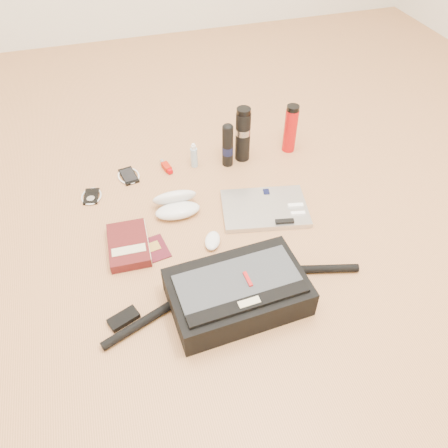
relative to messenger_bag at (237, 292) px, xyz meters
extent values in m
plane|color=#B97E4D|center=(0.03, 0.27, -0.06)|extent=(4.00, 4.00, 0.00)
cube|color=black|center=(0.00, 0.00, 0.00)|extent=(0.45, 0.29, 0.11)
cube|color=#313439|center=(0.00, -0.01, 0.06)|extent=(0.40, 0.21, 0.01)
cube|color=black|center=(0.01, -0.09, 0.06)|extent=(0.39, 0.06, 0.01)
cube|color=beige|center=(0.01, -0.09, 0.06)|extent=(0.07, 0.03, 0.02)
cube|color=#A71315|center=(0.03, -0.01, 0.06)|extent=(0.01, 0.06, 0.02)
cylinder|color=black|center=(-0.32, 0.00, -0.04)|extent=(0.26, 0.12, 0.03)
cylinder|color=black|center=(0.32, 0.04, -0.04)|extent=(0.27, 0.10, 0.03)
cube|color=black|center=(-0.37, 0.04, -0.05)|extent=(0.11, 0.08, 0.02)
cube|color=#B3B3B5|center=(0.24, 0.39, -0.04)|extent=(0.38, 0.30, 0.02)
cube|color=black|center=(0.28, 0.47, -0.03)|extent=(0.03, 0.04, 0.00)
cube|color=white|center=(0.36, 0.36, -0.03)|extent=(0.06, 0.03, 0.01)
cube|color=white|center=(0.35, 0.31, -0.03)|extent=(0.06, 0.03, 0.01)
cube|color=black|center=(0.29, 0.28, -0.03)|extent=(0.07, 0.03, 0.01)
cube|color=#471112|center=(-0.31, 0.34, -0.04)|extent=(0.15, 0.22, 0.04)
cube|color=beige|center=(-0.24, 0.34, -0.04)|extent=(0.01, 0.21, 0.03)
cube|color=beige|center=(-0.31, 0.30, -0.02)|extent=(0.12, 0.04, 0.00)
cube|color=#49101B|center=(-0.22, 0.31, -0.05)|extent=(0.11, 0.14, 0.00)
cube|color=gold|center=(-0.22, 0.32, -0.05)|extent=(0.05, 0.05, 0.00)
ellipsoid|color=white|center=(0.00, 0.28, -0.04)|extent=(0.09, 0.11, 0.03)
ellipsoid|color=silver|center=(-0.09, 0.46, -0.03)|extent=(0.18, 0.09, 0.05)
ellipsoid|color=silver|center=(-0.09, 0.52, -0.01)|extent=(0.18, 0.10, 0.10)
ellipsoid|color=black|center=(-0.13, 0.46, -0.03)|extent=(0.05, 0.03, 0.02)
ellipsoid|color=black|center=(-0.06, 0.46, -0.03)|extent=(0.05, 0.03, 0.02)
cylinder|color=black|center=(-0.09, 0.46, -0.02)|extent=(0.03, 0.01, 0.01)
cube|color=black|center=(-0.41, 0.67, -0.05)|extent=(0.08, 0.11, 0.01)
cylinder|color=#B2B2B5|center=(-0.42, 0.65, -0.05)|extent=(0.04, 0.04, 0.00)
torus|color=silver|center=(-0.41, 0.67, -0.05)|extent=(0.10, 0.10, 0.01)
cube|color=black|center=(-0.25, 0.76, -0.05)|extent=(0.08, 0.13, 0.01)
cube|color=black|center=(-0.25, 0.76, -0.04)|extent=(0.07, 0.10, 0.00)
torus|color=white|center=(-0.25, 0.76, -0.05)|extent=(0.11, 0.11, 0.01)
cube|color=#A91808|center=(-0.08, 0.77, -0.04)|extent=(0.04, 0.06, 0.03)
cube|color=#BF0309|center=(-0.07, 0.73, -0.04)|extent=(0.02, 0.02, 0.02)
cylinder|color=#AFAFB1|center=(-0.09, 0.80, -0.04)|extent=(0.03, 0.04, 0.02)
cylinder|color=#94B2C8|center=(0.05, 0.76, -0.01)|extent=(0.03, 0.03, 0.09)
cylinder|color=silver|center=(0.05, 0.76, 0.04)|extent=(0.02, 0.02, 0.02)
cylinder|color=white|center=(0.05, 0.76, 0.06)|extent=(0.01, 0.01, 0.01)
cylinder|color=black|center=(0.19, 0.73, 0.04)|extent=(0.05, 0.05, 0.20)
cylinder|color=black|center=(0.19, 0.73, 0.02)|extent=(0.05, 0.05, 0.04)
ellipsoid|color=black|center=(0.19, 0.73, 0.14)|extent=(0.05, 0.05, 0.02)
cylinder|color=black|center=(0.27, 0.75, 0.06)|extent=(0.08, 0.08, 0.23)
cylinder|color=#9B9B9D|center=(0.27, 0.75, 0.09)|extent=(0.08, 0.08, 0.03)
cylinder|color=black|center=(0.27, 0.75, 0.19)|extent=(0.07, 0.07, 0.02)
cylinder|color=#B30F10|center=(0.50, 0.75, 0.05)|extent=(0.07, 0.07, 0.21)
cylinder|color=black|center=(0.50, 0.75, 0.16)|extent=(0.07, 0.07, 0.02)
camera|label=1|loc=(-0.28, -0.79, 1.15)|focal=35.00mm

